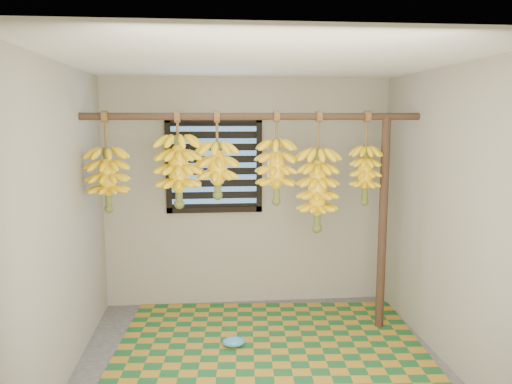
{
  "coord_description": "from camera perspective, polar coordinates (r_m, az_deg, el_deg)",
  "views": [
    {
      "loc": [
        -0.41,
        -3.71,
        1.98
      ],
      "look_at": [
        0.0,
        0.55,
        1.35
      ],
      "focal_mm": 35.0,
      "sensor_mm": 36.0,
      "label": 1
    }
  ],
  "objects": [
    {
      "name": "banana_bunch_b",
      "position": [
        4.44,
        -8.85,
        2.39
      ],
      "size": [
        0.4,
        0.4,
        0.84
      ],
      "color": "brown",
      "rests_on": "hanging_pole"
    },
    {
      "name": "floor",
      "position": [
        4.23,
        0.75,
        -19.62
      ],
      "size": [
        3.0,
        3.0,
        0.01
      ],
      "primitive_type": "cube",
      "color": "#434343",
      "rests_on": "ground"
    },
    {
      "name": "woven_mat",
      "position": [
        4.53,
        1.69,
        -17.49
      ],
      "size": [
        2.81,
        2.32,
        0.01
      ],
      "primitive_type": "cube",
      "rotation": [
        0.0,
        0.0,
        -0.07
      ],
      "color": "#185327",
      "rests_on": "floor"
    },
    {
      "name": "banana_bunch_e",
      "position": [
        4.57,
        7.05,
        0.24
      ],
      "size": [
        0.35,
        0.35,
        1.09
      ],
      "color": "brown",
      "rests_on": "hanging_pole"
    },
    {
      "name": "banana_bunch_f",
      "position": [
        4.66,
        12.38,
        1.94
      ],
      "size": [
        0.26,
        0.26,
        0.85
      ],
      "color": "brown",
      "rests_on": "hanging_pole"
    },
    {
      "name": "banana_bunch_c",
      "position": [
        4.44,
        -4.43,
        2.54
      ],
      "size": [
        0.34,
        0.34,
        0.77
      ],
      "color": "brown",
      "rests_on": "hanging_pole"
    },
    {
      "name": "banana_bunch_d",
      "position": [
        4.48,
        2.32,
        2.37
      ],
      "size": [
        0.34,
        0.34,
        0.83
      ],
      "color": "brown",
      "rests_on": "hanging_pole"
    },
    {
      "name": "wall_left",
      "position": [
        3.95,
        -21.52,
        -3.62
      ],
      "size": [
        0.01,
        3.0,
        2.4
      ],
      "primitive_type": "cube",
      "color": "gray",
      "rests_on": "floor"
    },
    {
      "name": "ceiling",
      "position": [
        3.76,
        0.82,
        14.86
      ],
      "size": [
        3.0,
        3.0,
        0.01
      ],
      "primitive_type": "cube",
      "color": "silver",
      "rests_on": "wall_back"
    },
    {
      "name": "plastic_bag",
      "position": [
        4.55,
        -2.56,
        -16.73
      ],
      "size": [
        0.21,
        0.16,
        0.08
      ],
      "primitive_type": "ellipsoid",
      "rotation": [
        0.0,
        0.0,
        0.06
      ],
      "color": "#358CC8",
      "rests_on": "woven_mat"
    },
    {
      "name": "banana_bunch_a",
      "position": [
        4.53,
        -16.59,
        1.4
      ],
      "size": [
        0.35,
        0.35,
        0.87
      ],
      "color": "brown",
      "rests_on": "hanging_pole"
    },
    {
      "name": "wall_right",
      "position": [
        4.25,
        21.43,
        -2.8
      ],
      "size": [
        0.01,
        3.0,
        2.4
      ],
      "primitive_type": "cube",
      "color": "gray",
      "rests_on": "floor"
    },
    {
      "name": "window",
      "position": [
        5.21,
        -4.81,
        3.06
      ],
      "size": [
        1.0,
        0.04,
        1.0
      ],
      "color": "black",
      "rests_on": "wall_back"
    },
    {
      "name": "hanging_pole",
      "position": [
        4.43,
        -0.19,
        8.63
      ],
      "size": [
        3.0,
        0.06,
        0.06
      ],
      "primitive_type": "cylinder",
      "rotation": [
        0.0,
        1.57,
        0.0
      ],
      "color": "#442E20",
      "rests_on": "wall_left"
    },
    {
      "name": "wall_back",
      "position": [
        5.29,
        -0.98,
        -0.1
      ],
      "size": [
        3.0,
        0.01,
        2.4
      ],
      "primitive_type": "cube",
      "color": "gray",
      "rests_on": "floor"
    },
    {
      "name": "support_post",
      "position": [
        4.8,
        14.28,
        -3.68
      ],
      "size": [
        0.08,
        0.08,
        2.0
      ],
      "primitive_type": "cylinder",
      "color": "#442E20",
      "rests_on": "floor"
    }
  ]
}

